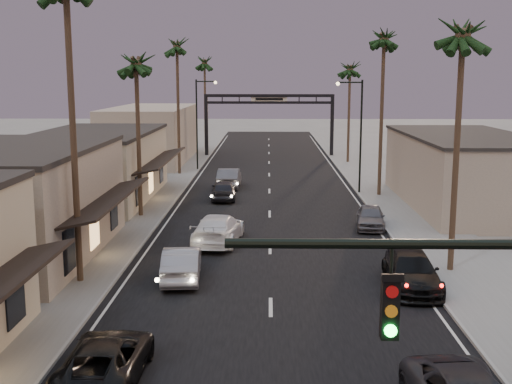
{
  "coord_description": "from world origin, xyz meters",
  "views": [
    {
      "loc": [
        -0.14,
        -5.67,
        9.14
      ],
      "look_at": [
        -0.83,
        31.56,
        2.5
      ],
      "focal_mm": 45.0,
      "sensor_mm": 36.0,
      "label": 1
    }
  ],
  "objects_px": {
    "streetlight_right": "(357,127)",
    "palm_ra": "(463,26)",
    "palm_rb": "(384,34)",
    "streetlight_left": "(200,117)",
    "palm_ld": "(177,42)",
    "arch": "(269,109)",
    "curbside_black": "(411,271)",
    "oncoming_silver": "(182,263)",
    "palm_rc": "(350,65)",
    "oncoming_pickup": "(105,360)",
    "palm_far": "(204,60)",
    "palm_lc": "(136,57)"
  },
  "relations": [
    {
      "from": "streetlight_right",
      "to": "palm_ra",
      "type": "distance_m",
      "value": 21.94
    },
    {
      "from": "palm_rb",
      "to": "streetlight_left",
      "type": "bearing_deg",
      "value": 137.95
    },
    {
      "from": "streetlight_right",
      "to": "palm_ld",
      "type": "height_order",
      "value": "palm_ld"
    },
    {
      "from": "arch",
      "to": "palm_rb",
      "type": "xyz_separation_m",
      "value": [
        8.6,
        -26.0,
        6.88
      ]
    },
    {
      "from": "streetlight_right",
      "to": "curbside_black",
      "type": "bearing_deg",
      "value": -91.76
    },
    {
      "from": "arch",
      "to": "oncoming_silver",
      "type": "relative_size",
      "value": 3.24
    },
    {
      "from": "streetlight_right",
      "to": "streetlight_left",
      "type": "bearing_deg",
      "value": 136.79
    },
    {
      "from": "palm_rc",
      "to": "oncoming_pickup",
      "type": "height_order",
      "value": "palm_rc"
    },
    {
      "from": "arch",
      "to": "palm_far",
      "type": "height_order",
      "value": "palm_far"
    },
    {
      "from": "palm_lc",
      "to": "palm_rb",
      "type": "height_order",
      "value": "palm_rb"
    },
    {
      "from": "oncoming_pickup",
      "to": "arch",
      "type": "bearing_deg",
      "value": -94.75
    },
    {
      "from": "oncoming_silver",
      "to": "streetlight_right",
      "type": "bearing_deg",
      "value": -120.43
    },
    {
      "from": "arch",
      "to": "palm_ld",
      "type": "xyz_separation_m",
      "value": [
        -8.6,
        -15.0,
        6.88
      ]
    },
    {
      "from": "palm_ld",
      "to": "palm_ra",
      "type": "height_order",
      "value": "palm_ld"
    },
    {
      "from": "streetlight_left",
      "to": "palm_ra",
      "type": "relative_size",
      "value": 0.68
    },
    {
      "from": "palm_far",
      "to": "palm_lc",
      "type": "bearing_deg",
      "value": -90.41
    },
    {
      "from": "arch",
      "to": "palm_far",
      "type": "bearing_deg",
      "value": 136.05
    },
    {
      "from": "palm_lc",
      "to": "palm_ld",
      "type": "distance_m",
      "value": 19.1
    },
    {
      "from": "streetlight_right",
      "to": "oncoming_silver",
      "type": "relative_size",
      "value": 1.92
    },
    {
      "from": "palm_rc",
      "to": "oncoming_pickup",
      "type": "relative_size",
      "value": 2.4
    },
    {
      "from": "palm_ra",
      "to": "oncoming_silver",
      "type": "height_order",
      "value": "palm_ra"
    },
    {
      "from": "palm_rc",
      "to": "curbside_black",
      "type": "bearing_deg",
      "value": -93.24
    },
    {
      "from": "streetlight_right",
      "to": "palm_rb",
      "type": "distance_m",
      "value": 7.35
    },
    {
      "from": "palm_ra",
      "to": "oncoming_pickup",
      "type": "relative_size",
      "value": 2.59
    },
    {
      "from": "streetlight_right",
      "to": "palm_ra",
      "type": "bearing_deg",
      "value": -85.43
    },
    {
      "from": "streetlight_left",
      "to": "palm_ld",
      "type": "relative_size",
      "value": 0.63
    },
    {
      "from": "palm_far",
      "to": "oncoming_pickup",
      "type": "bearing_deg",
      "value": -87.17
    },
    {
      "from": "palm_ld",
      "to": "palm_rb",
      "type": "height_order",
      "value": "same"
    },
    {
      "from": "arch",
      "to": "palm_ra",
      "type": "bearing_deg",
      "value": -79.41
    },
    {
      "from": "curbside_black",
      "to": "oncoming_silver",
      "type": "bearing_deg",
      "value": 177.08
    },
    {
      "from": "streetlight_left",
      "to": "curbside_black",
      "type": "relative_size",
      "value": 1.69
    },
    {
      "from": "streetlight_left",
      "to": "oncoming_silver",
      "type": "height_order",
      "value": "streetlight_left"
    },
    {
      "from": "palm_rb",
      "to": "curbside_black",
      "type": "height_order",
      "value": "palm_rb"
    },
    {
      "from": "oncoming_pickup",
      "to": "curbside_black",
      "type": "relative_size",
      "value": 0.96
    },
    {
      "from": "palm_lc",
      "to": "palm_far",
      "type": "xyz_separation_m",
      "value": [
        0.3,
        42.0,
        0.97
      ]
    },
    {
      "from": "palm_far",
      "to": "palm_rb",
      "type": "bearing_deg",
      "value": -63.57
    },
    {
      "from": "streetlight_left",
      "to": "palm_ld",
      "type": "xyz_separation_m",
      "value": [
        -1.68,
        -3.0,
        7.09
      ]
    },
    {
      "from": "palm_ra",
      "to": "oncoming_silver",
      "type": "xyz_separation_m",
      "value": [
        -12.67,
        -1.4,
        -10.67
      ]
    },
    {
      "from": "arch",
      "to": "streetlight_right",
      "type": "height_order",
      "value": "streetlight_right"
    },
    {
      "from": "arch",
      "to": "oncoming_pickup",
      "type": "height_order",
      "value": "arch"
    },
    {
      "from": "arch",
      "to": "palm_ld",
      "type": "height_order",
      "value": "palm_ld"
    },
    {
      "from": "curbside_black",
      "to": "arch",
      "type": "bearing_deg",
      "value": 100.12
    },
    {
      "from": "palm_rc",
      "to": "oncoming_silver",
      "type": "distance_m",
      "value": 44.37
    },
    {
      "from": "palm_ld",
      "to": "palm_ra",
      "type": "relative_size",
      "value": 1.08
    },
    {
      "from": "streetlight_right",
      "to": "palm_ld",
      "type": "distance_m",
      "value": 19.78
    },
    {
      "from": "oncoming_pickup",
      "to": "palm_rb",
      "type": "bearing_deg",
      "value": -113.17
    },
    {
      "from": "palm_far",
      "to": "streetlight_right",
      "type": "bearing_deg",
      "value": -65.24
    },
    {
      "from": "arch",
      "to": "palm_rc",
      "type": "relative_size",
      "value": 1.25
    },
    {
      "from": "streetlight_left",
      "to": "oncoming_pickup",
      "type": "height_order",
      "value": "streetlight_left"
    },
    {
      "from": "streetlight_left",
      "to": "palm_ra",
      "type": "xyz_separation_m",
      "value": [
        15.52,
        -34.0,
        6.11
      ]
    }
  ]
}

